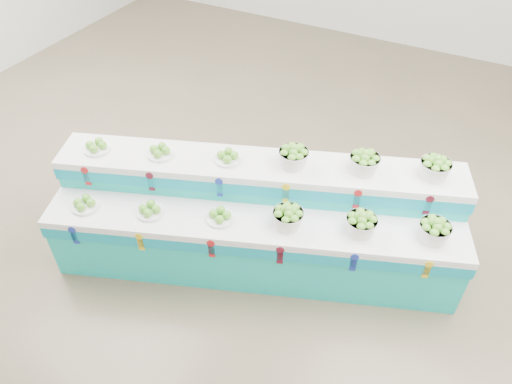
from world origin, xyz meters
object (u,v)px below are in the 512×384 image
at_px(display_stand, 256,220).
at_px(basket_lower_left, 288,217).
at_px(plate_upper_mid, 160,150).
at_px(basket_upper_right, 435,167).

xyz_separation_m(display_stand, basket_lower_left, (0.37, -0.11, 0.31)).
xyz_separation_m(display_stand, plate_upper_mid, (-0.95, -0.10, 0.56)).
distance_m(plate_upper_mid, basket_upper_right, 2.47).
bearing_deg(plate_upper_mid, basket_upper_right, 20.00).
relative_size(display_stand, basket_upper_right, 13.98).
bearing_deg(display_stand, basket_lower_left, -37.24).
height_order(display_stand, basket_lower_left, display_stand).
bearing_deg(display_stand, basket_upper_right, 8.66).
distance_m(display_stand, plate_upper_mid, 1.11).
relative_size(basket_lower_left, plate_upper_mid, 1.09).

